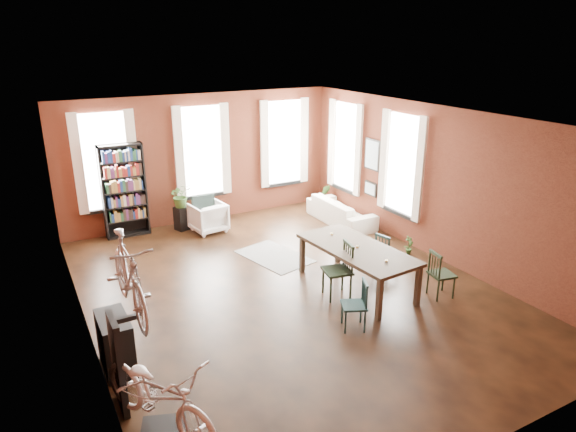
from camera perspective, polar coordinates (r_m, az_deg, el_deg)
room at (r=9.56m, az=-0.44°, el=5.07°), size 9.00×9.04×3.22m
dining_table at (r=9.71m, az=7.60°, el=-5.71°), size 1.29×2.48×0.82m
dining_chair_a at (r=8.43m, az=7.33°, el=-9.79°), size 0.51×0.51×0.83m
dining_chair_b at (r=9.32m, az=5.49°, el=-6.05°), size 0.56×0.56×1.03m
dining_chair_c at (r=9.72m, az=16.72°, el=-6.20°), size 0.47×0.47×0.88m
dining_chair_d at (r=10.38m, az=10.92°, el=-4.10°), size 0.47×0.47×0.85m
bookshelf at (r=12.51m, az=-17.77°, el=2.68°), size 1.00×0.32×2.20m
white_armchair at (r=12.52m, az=-8.88°, el=0.02°), size 0.85×0.81×0.79m
cream_sofa at (r=13.03m, az=5.93°, el=0.99°), size 0.61×2.08×0.81m
striped_rug at (r=11.10m, az=-1.53°, el=-4.50°), size 1.34×1.80×0.01m
bike_wall_rack at (r=6.96m, az=-18.38°, el=-15.38°), size 0.16×0.60×1.30m
console_table at (r=7.86m, az=-18.62°, el=-13.23°), size 0.40×0.80×0.80m
plant_stand at (r=12.79m, az=-11.73°, el=-0.26°), size 0.36×0.36×0.58m
plant_by_sofa at (r=14.27m, az=3.99°, el=1.58°), size 0.58×0.74×0.29m
plant_small at (r=11.49m, az=13.24°, el=-3.80°), size 0.33×0.47×0.15m
bicycle_floor at (r=6.11m, az=-14.51°, el=-15.33°), size 1.00×1.17×1.88m
bicycle_hung at (r=6.29m, az=-17.58°, el=-3.72°), size 0.47×1.00×1.66m
plant_on_stand at (r=12.64m, az=-11.82°, el=1.97°), size 0.55×0.60×0.45m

